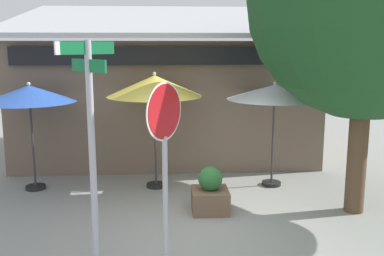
{
  "coord_description": "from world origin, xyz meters",
  "views": [
    {
      "loc": [
        -0.71,
        -7.27,
        3.21
      ],
      "look_at": [
        -0.21,
        1.2,
        1.6
      ],
      "focal_mm": 41.05,
      "sensor_mm": 36.0,
      "label": 1
    }
  ],
  "objects_px": {
    "street_sign_post": "(92,143)",
    "patio_umbrella_ivory_right": "(274,93)",
    "patio_umbrella_royal_blue_left": "(29,95)",
    "sidewalk_planter": "(210,193)",
    "patio_umbrella_mustard_center": "(155,87)",
    "stop_sign": "(165,147)"
  },
  "relations": [
    {
      "from": "street_sign_post",
      "to": "patio_umbrella_royal_blue_left",
      "type": "bearing_deg",
      "value": 116.09
    },
    {
      "from": "street_sign_post",
      "to": "patio_umbrella_royal_blue_left",
      "type": "height_order",
      "value": "street_sign_post"
    },
    {
      "from": "stop_sign",
      "to": "sidewalk_planter",
      "type": "relative_size",
      "value": 3.05
    },
    {
      "from": "stop_sign",
      "to": "patio_umbrella_mustard_center",
      "type": "bearing_deg",
      "value": 93.1
    },
    {
      "from": "patio_umbrella_royal_blue_left",
      "to": "patio_umbrella_ivory_right",
      "type": "relative_size",
      "value": 1.01
    },
    {
      "from": "stop_sign",
      "to": "patio_umbrella_mustard_center",
      "type": "distance_m",
      "value": 4.17
    },
    {
      "from": "street_sign_post",
      "to": "patio_umbrella_ivory_right",
      "type": "height_order",
      "value": "street_sign_post"
    },
    {
      "from": "stop_sign",
      "to": "sidewalk_planter",
      "type": "bearing_deg",
      "value": 71.45
    },
    {
      "from": "patio_umbrella_mustard_center",
      "to": "street_sign_post",
      "type": "bearing_deg",
      "value": -100.08
    },
    {
      "from": "patio_umbrella_royal_blue_left",
      "to": "patio_umbrella_mustard_center",
      "type": "relative_size",
      "value": 0.92
    },
    {
      "from": "patio_umbrella_ivory_right",
      "to": "stop_sign",
      "type": "bearing_deg",
      "value": -120.76
    },
    {
      "from": "street_sign_post",
      "to": "stop_sign",
      "type": "relative_size",
      "value": 1.19
    },
    {
      "from": "patio_umbrella_ivory_right",
      "to": "sidewalk_planter",
      "type": "relative_size",
      "value": 2.67
    },
    {
      "from": "stop_sign",
      "to": "patio_umbrella_ivory_right",
      "type": "xyz_separation_m",
      "value": [
        2.45,
        4.12,
        0.23
      ]
    },
    {
      "from": "patio_umbrella_mustard_center",
      "to": "sidewalk_planter",
      "type": "bearing_deg",
      "value": -55.39
    },
    {
      "from": "street_sign_post",
      "to": "patio_umbrella_mustard_center",
      "type": "height_order",
      "value": "street_sign_post"
    },
    {
      "from": "patio_umbrella_royal_blue_left",
      "to": "sidewalk_planter",
      "type": "distance_m",
      "value": 4.5
    },
    {
      "from": "patio_umbrella_royal_blue_left",
      "to": "street_sign_post",
      "type": "bearing_deg",
      "value": -63.91
    },
    {
      "from": "patio_umbrella_royal_blue_left",
      "to": "patio_umbrella_mustard_center",
      "type": "bearing_deg",
      "value": -0.33
    },
    {
      "from": "patio_umbrella_ivory_right",
      "to": "sidewalk_planter",
      "type": "distance_m",
      "value": 2.85
    },
    {
      "from": "stop_sign",
      "to": "patio_umbrella_ivory_right",
      "type": "relative_size",
      "value": 1.14
    },
    {
      "from": "street_sign_post",
      "to": "sidewalk_planter",
      "type": "height_order",
      "value": "street_sign_post"
    }
  ]
}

